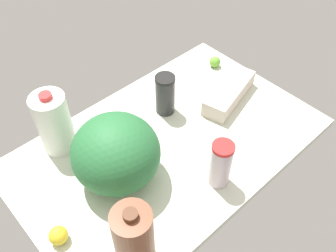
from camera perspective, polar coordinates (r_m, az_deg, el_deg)
The scene contains 9 objects.
countertop at distance 149.42cm, azimuth 0.00°, elevation -3.00°, with size 120.00×76.00×3.00cm, color beige.
egg_carton at distance 165.56cm, azimuth 9.28°, elevation 5.00°, with size 30.75×10.58×7.45cm, color beige.
milk_jug at distance 144.47cm, azimuth -16.99°, elevation 0.45°, with size 12.93×12.93×26.97cm.
watermelon at distance 129.48cm, azimuth -7.97°, elevation -4.09°, with size 30.94×30.94×26.30cm, color #2A713B.
chocolate_milk_jug at distance 112.58cm, azimuth -5.24°, elevation -16.66°, with size 11.96×11.96×26.56cm.
tumbler_cup at distance 130.73cm, azimuth 8.02°, elevation -5.77°, with size 7.78×7.78×19.60cm.
shaker_bottle at distance 154.61cm, azimuth -0.44°, elevation 4.84°, with size 8.27×8.27×18.24cm.
lemon_far_back at distance 127.86cm, azimuth -16.38°, elevation -15.70°, with size 6.16×6.16×6.16cm, color yellow.
lime_near_front at distance 183.52cm, azimuth 7.16°, elevation 9.67°, with size 5.23×5.23×5.23cm, color #6AB037.
Camera 1 is at (-64.89, -70.50, 116.15)cm, focal length 40.00 mm.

